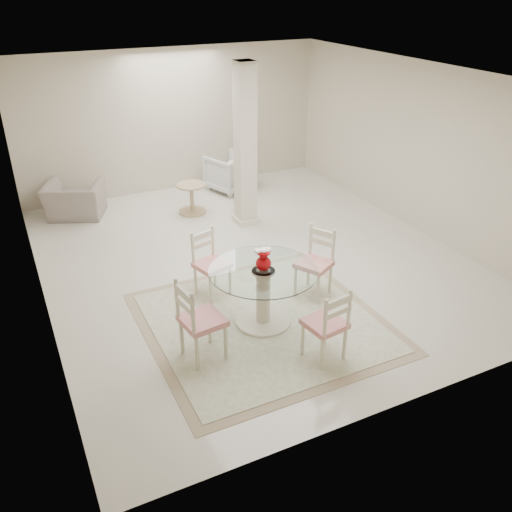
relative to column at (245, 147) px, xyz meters
name	(u,v)px	position (x,y,z in m)	size (l,w,h in m)	color
ground	(252,259)	(-0.50, -1.30, -1.35)	(7.00, 7.00, 0.00)	silver
room_shell	(252,139)	(-0.50, -1.30, 0.51)	(6.02, 7.02, 2.71)	beige
column	(245,147)	(0.00, 0.00, 0.00)	(0.30, 0.30, 2.70)	beige
area_rug	(263,322)	(-1.12, -2.90, -1.34)	(2.84, 2.84, 0.02)	tan
dining_table	(263,297)	(-1.12, -2.90, -0.96)	(1.31, 1.31, 0.76)	beige
red_vase	(263,260)	(-1.12, -2.90, -0.46)	(0.22, 0.19, 0.28)	#AE050B
dining_chair_east	(317,257)	(-0.16, -2.57, -0.80)	(0.57, 0.57, 1.04)	beige
dining_chair_north	(209,258)	(-1.44, -1.94, -0.82)	(0.50, 0.50, 1.01)	#F4EBC8
dining_chair_west	(196,316)	(-2.09, -3.22, -0.77)	(0.50, 0.50, 1.10)	beige
dining_chair_south	(329,321)	(-0.80, -3.87, -0.81)	(0.46, 0.46, 1.02)	beige
recliner_taupe	(75,200)	(-2.62, 1.55, -1.04)	(0.96, 0.84, 0.63)	gray
armchair_white	(230,172)	(0.39, 1.60, -0.99)	(0.77, 0.80, 0.73)	silver
side_table	(192,200)	(-0.70, 0.81, -1.10)	(0.52, 0.52, 0.54)	tan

